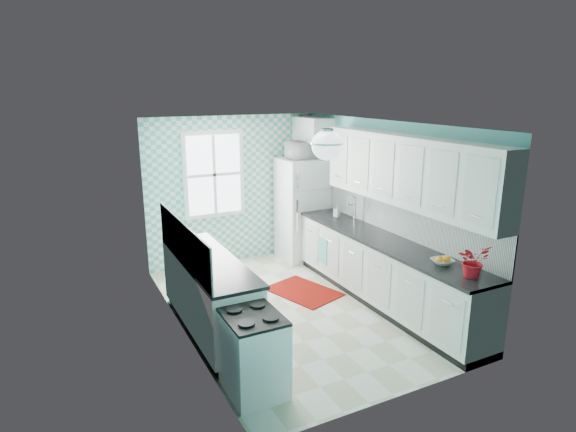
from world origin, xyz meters
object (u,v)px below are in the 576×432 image
fridge (302,209)px  microwave (303,150)px  fruit_bowl (442,262)px  potted_plant (473,261)px  stove (253,352)px  sink (345,222)px  ceiling_light (327,145)px

fridge → microwave: microwave is taller
fruit_bowl → potted_plant: (0.00, -0.44, 0.15)m
potted_plant → microwave: 3.78m
stove → sink: 3.18m
sink → potted_plant: 2.49m
potted_plant → microwave: size_ratio=0.70×
ceiling_light → microwave: bearing=66.7°
ceiling_light → fridge: (1.11, 2.58, -1.44)m
stove → sink: size_ratio=1.52×
fruit_bowl → microwave: (-0.09, 3.25, 0.95)m
microwave → fridge: bearing=52.8°
ceiling_light → sink: 2.30m
fruit_bowl → ceiling_light: bearing=150.7°
fruit_bowl → microwave: size_ratio=0.46×
fridge → microwave: 1.03m
fruit_bowl → potted_plant: bearing=-90.0°
fruit_bowl → sink: bearing=89.9°
potted_plant → sink: bearing=89.9°
stove → fruit_bowl: fruit_bowl is taller
stove → ceiling_light: bearing=26.8°
fridge → stove: bearing=-122.8°
sink → microwave: size_ratio=1.01×
fridge → fruit_bowl: fridge is taller
fridge → microwave: (0.00, 0.00, 1.03)m
stove → fruit_bowl: size_ratio=3.30×
stove → fridge: bearing=52.8°
fruit_bowl → microwave: bearing=91.6°
ceiling_light → microwave: size_ratio=0.66×
fridge → fruit_bowl: (0.09, -3.25, 0.08)m
fridge → sink: (0.09, -1.21, 0.05)m
fruit_bowl → potted_plant: potted_plant is taller
fridge → stove: 4.00m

